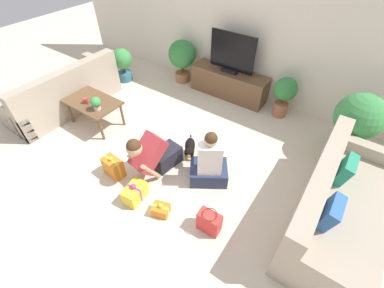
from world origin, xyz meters
TOP-DOWN VIEW (x-y plane):
  - ground_plane at (0.00, 0.00)m, footprint 16.00×16.00m
  - wall_back at (0.00, 2.63)m, footprint 8.40×0.06m
  - sofa_left at (-2.40, 0.19)m, footprint 0.89×2.08m
  - sofa_right at (2.40, 0.50)m, footprint 0.89×2.08m
  - coffee_table at (-1.52, 0.18)m, footprint 0.95×0.59m
  - tv_console at (-0.05, 2.35)m, footprint 1.55×0.43m
  - tv at (-0.05, 2.35)m, footprint 0.91×0.20m
  - potted_plant_corner_right at (2.26, 1.89)m, footprint 0.68×0.68m
  - potted_plant_back_left at (-1.18, 2.30)m, footprint 0.57×0.57m
  - potted_plant_corner_left at (-2.26, 1.58)m, footprint 0.43×0.43m
  - potted_plant_back_right at (1.07, 2.30)m, footprint 0.41×0.41m
  - person_kneeling at (0.08, -0.10)m, footprint 0.42×0.83m
  - person_sitting at (0.81, 0.22)m, footprint 0.65×0.62m
  - dog at (0.35, 0.41)m, footprint 0.32×0.44m
  - gift_box_a at (0.61, -0.60)m, footprint 0.25×0.23m
  - gift_box_b at (0.18, -0.62)m, footprint 0.24×0.35m
  - gift_box_c at (-0.37, -0.49)m, footprint 0.31×0.20m
  - gift_bag_a at (1.23, -0.44)m, footprint 0.28×0.18m
  - mug at (-1.56, 0.10)m, footprint 0.12×0.08m
  - tabletop_plant at (-1.26, 0.08)m, footprint 0.17×0.17m

SIDE VIEW (x-z plane):
  - ground_plane at x=0.00m, z-range 0.00..0.00m
  - gift_box_a at x=0.61m, z-range -0.02..0.17m
  - gift_box_b at x=0.18m, z-range -0.03..0.26m
  - gift_box_c at x=-0.37m, z-range -0.03..0.34m
  - gift_bag_a at x=1.23m, z-range -0.01..0.32m
  - dog at x=0.35m, z-range 0.06..0.40m
  - tv_console at x=-0.05m, z-range 0.00..0.54m
  - sofa_left at x=-2.40m, z-range -0.13..0.74m
  - sofa_right at x=2.40m, z-range -0.13..0.74m
  - person_sitting at x=0.81m, z-range -0.14..0.78m
  - person_kneeling at x=0.08m, z-range -0.04..0.76m
  - coffee_table at x=-1.52m, z-range 0.18..0.66m
  - potted_plant_corner_left at x=-2.26m, z-range 0.06..0.78m
  - potted_plant_back_right at x=1.07m, z-range 0.09..0.86m
  - mug at x=-1.56m, z-range 0.47..0.56m
  - potted_plant_back_left at x=-1.18m, z-range 0.12..1.02m
  - tabletop_plant at x=-1.26m, z-range 0.49..0.71m
  - potted_plant_corner_right at x=2.26m, z-range 0.16..1.22m
  - tv at x=-0.05m, z-range 0.50..1.24m
  - wall_back at x=0.00m, z-range 0.00..2.60m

